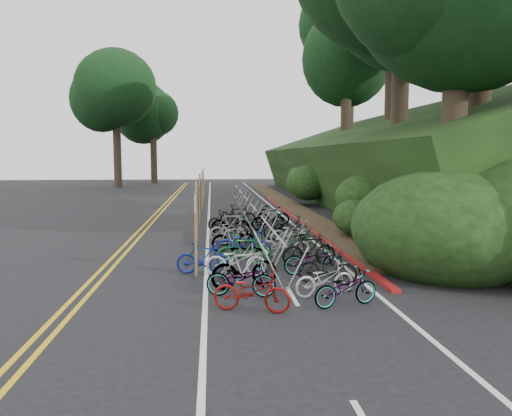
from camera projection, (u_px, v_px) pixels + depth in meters
The scene contains 11 objects.
ground at pixel (170, 279), 13.78m from camera, with size 120.00×120.00×0.00m, color black.
road_markings at pixel (201, 227), 23.83m from camera, with size 7.47×80.00×0.01m.
red_curb at pixel (298, 220), 26.16m from camera, with size 0.25×28.00×0.10m, color maroon.
embankment at pixel (387, 168), 33.52m from camera, with size 14.30×48.14×9.11m.
tree_cluster at pixel (332, 16), 35.09m from camera, with size 34.08×55.40×21.32m.
bike_rack_front at pixel (279, 250), 13.36m from camera, with size 1.17×2.71×1.23m.
bike_racks_rest at pixel (246, 203), 26.83m from camera, with size 1.14×23.00×1.17m.
signpost_near at pixel (196, 228), 13.92m from camera, with size 0.08×0.40×2.42m.
signposts_rest at pixel (201, 192), 27.55m from camera, with size 0.08×18.40×2.50m.
bike_front at pixel (203, 258), 14.26m from camera, with size 1.56×0.44×0.94m, color navy.
bike_valet at pixel (265, 241), 17.25m from camera, with size 3.41×15.06×1.08m.
Camera 1 is at (1.17, -13.66, 3.38)m, focal length 35.00 mm.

